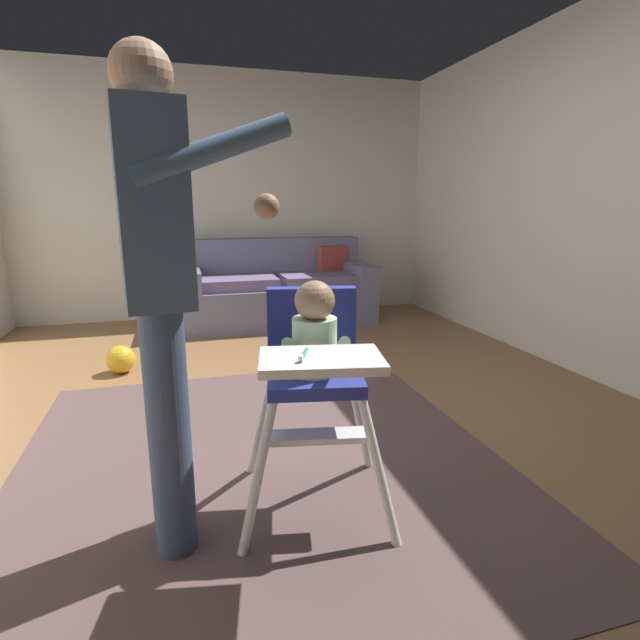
{
  "coord_description": "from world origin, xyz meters",
  "views": [
    {
      "loc": [
        -0.57,
        -2.54,
        1.21
      ],
      "look_at": [
        -0.06,
        -0.77,
        0.78
      ],
      "focal_mm": 27.62,
      "sensor_mm": 36.0,
      "label": 1
    }
  ],
  "objects_px": {
    "couch": "(277,291)",
    "toy_ball": "(121,359)",
    "adult_standing": "(159,283)",
    "wall_clock": "(165,132)",
    "high_chair": "(314,356)"
  },
  "relations": [
    {
      "from": "high_chair",
      "to": "wall_clock",
      "type": "xyz_separation_m",
      "value": [
        -0.53,
        3.74,
        1.28
      ]
    },
    {
      "from": "adult_standing",
      "to": "wall_clock",
      "type": "distance_m",
      "value": 3.92
    },
    {
      "from": "wall_clock",
      "to": "toy_ball",
      "type": "bearing_deg",
      "value": -102.81
    },
    {
      "from": "couch",
      "to": "toy_ball",
      "type": "height_order",
      "value": "couch"
    },
    {
      "from": "couch",
      "to": "high_chair",
      "type": "distance_m",
      "value": 3.31
    },
    {
      "from": "adult_standing",
      "to": "toy_ball",
      "type": "height_order",
      "value": "adult_standing"
    },
    {
      "from": "couch",
      "to": "toy_ball",
      "type": "relative_size",
      "value": 9.44
    },
    {
      "from": "high_chair",
      "to": "wall_clock",
      "type": "height_order",
      "value": "wall_clock"
    },
    {
      "from": "high_chair",
      "to": "couch",
      "type": "bearing_deg",
      "value": -177.62
    },
    {
      "from": "couch",
      "to": "toy_ball",
      "type": "xyz_separation_m",
      "value": [
        -1.43,
        -1.29,
        -0.23
      ]
    },
    {
      "from": "toy_ball",
      "to": "wall_clock",
      "type": "distance_m",
      "value": 2.57
    },
    {
      "from": "wall_clock",
      "to": "high_chair",
      "type": "bearing_deg",
      "value": -81.86
    },
    {
      "from": "adult_standing",
      "to": "toy_ball",
      "type": "relative_size",
      "value": 8.22
    },
    {
      "from": "couch",
      "to": "wall_clock",
      "type": "relative_size",
      "value": 7.35
    },
    {
      "from": "couch",
      "to": "high_chair",
      "type": "relative_size",
      "value": 2.05
    }
  ]
}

